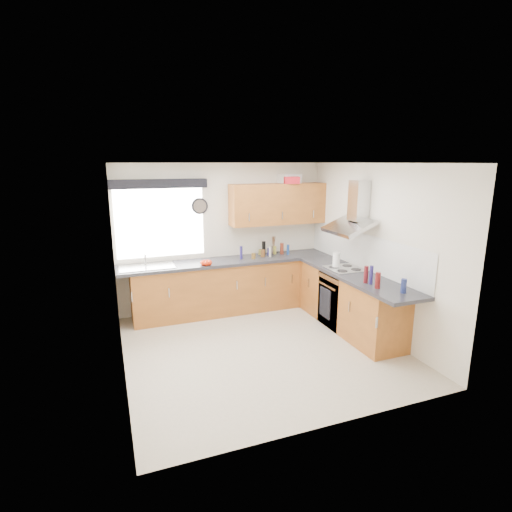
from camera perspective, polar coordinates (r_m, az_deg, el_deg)
name	(u,v)px	position (r m, az deg, el deg)	size (l,w,h in m)	color
ground_plane	(261,348)	(5.68, 0.69, -12.96)	(3.60, 3.60, 0.00)	beige
ceiling	(261,163)	(5.09, 0.77, 13.15)	(3.60, 3.60, 0.02)	white
wall_back	(223,237)	(6.92, -4.73, 2.74)	(3.60, 0.02, 2.50)	silver
wall_front	(334,305)	(3.70, 11.04, -6.91)	(3.60, 0.02, 2.50)	silver
wall_left	(117,274)	(4.90, -19.26, -2.39)	(0.02, 3.60, 2.50)	silver
wall_right	(375,250)	(6.12, 16.62, 0.84)	(0.02, 3.60, 2.50)	silver
window	(160,223)	(6.65, -13.51, 4.61)	(1.40, 0.02, 1.10)	white
window_blind	(159,184)	(6.50, -13.71, 10.00)	(1.50, 0.18, 0.14)	black
splashback	(362,251)	(6.37, 14.88, 0.76)	(0.01, 3.00, 0.54)	white
base_cab_back	(223,288)	(6.82, -4.73, -4.53)	(3.00, 0.58, 0.86)	brown
base_cab_corner	(307,278)	(7.39, 7.31, -3.18)	(0.60, 0.60, 0.86)	brown
base_cab_right	(349,302)	(6.30, 13.18, -6.38)	(0.58, 2.10, 0.86)	brown
worktop_back	(228,261)	(6.71, -3.96, -0.76)	(3.60, 0.62, 0.05)	#232328
worktop_right	(356,276)	(6.04, 14.11, -2.76)	(0.62, 2.42, 0.05)	#232328
sink	(147,265)	(6.45, -15.35, -1.20)	(0.84, 0.46, 0.10)	#B1B2B4
oven	(343,299)	(6.41, 12.36, -6.03)	(0.56, 0.58, 0.85)	black
hob_plate	(345,269)	(6.27, 12.58, -1.78)	(0.52, 0.52, 0.01)	#B1B2B4
extractor_hood	(354,213)	(6.16, 13.76, 6.00)	(0.52, 0.78, 0.66)	#B1B2B4
upper_cabinets	(278,204)	(6.99, 3.14, 7.44)	(1.70, 0.35, 0.70)	brown
washing_machine	(170,296)	(6.67, -12.23, -5.65)	(0.52, 0.50, 0.76)	white
wall_clock	(200,206)	(6.70, -8.01, 7.06)	(0.27, 0.27, 0.04)	black
casserole	(289,179)	(7.16, 4.76, 10.96)	(0.37, 0.26, 0.15)	white
storage_box	(291,180)	(6.95, 5.09, 10.75)	(0.26, 0.21, 0.12)	red
utensil_pot	(274,250)	(7.18, 2.53, 0.91)	(0.09, 0.09, 0.13)	#776459
kitchen_roll	(336,260)	(6.29, 11.40, -0.60)	(0.11, 0.11, 0.24)	white
tomato_cluster	(206,263)	(6.40, -7.14, -0.96)	(0.17, 0.17, 0.08)	red
jar_0	(269,252)	(7.00, 1.92, 0.60)	(0.07, 0.07, 0.13)	navy
jar_1	(241,253)	(6.74, -2.13, 0.49)	(0.05, 0.05, 0.22)	navy
jar_2	(270,252)	(6.89, 2.03, 0.59)	(0.04, 0.04, 0.17)	beige
jar_3	(241,255)	(6.80, -2.09, 0.14)	(0.05, 0.05, 0.11)	#BBB29F
jar_4	(264,248)	(7.00, 1.11, 1.10)	(0.07, 0.07, 0.25)	black
jar_5	(260,252)	(7.06, 0.63, 0.57)	(0.07, 0.07, 0.09)	olive
jar_6	(263,253)	(6.91, 0.99, 0.40)	(0.08, 0.08, 0.12)	brown
jar_7	(253,256)	(6.77, -0.37, 0.01)	(0.07, 0.07, 0.09)	brown
jar_8	(275,250)	(7.11, 2.70, 0.85)	(0.06, 0.06, 0.14)	#9D9436
jar_9	(282,249)	(7.12, 3.72, 1.08)	(0.06, 0.06, 0.20)	maroon
jar_10	(288,250)	(7.09, 4.59, 0.92)	(0.05, 0.05, 0.17)	navy
bottle_0	(404,286)	(5.33, 20.34, -4.03)	(0.07, 0.07, 0.18)	navy
bottle_1	(366,274)	(5.61, 15.44, -2.56)	(0.06, 0.06, 0.23)	#591218
bottle_2	(371,275)	(5.56, 16.12, -2.63)	(0.05, 0.05, 0.25)	navy
bottle_3	(378,280)	(5.41, 17.00, -3.35)	(0.07, 0.07, 0.21)	maroon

